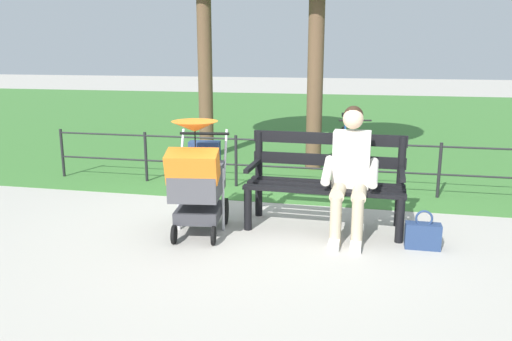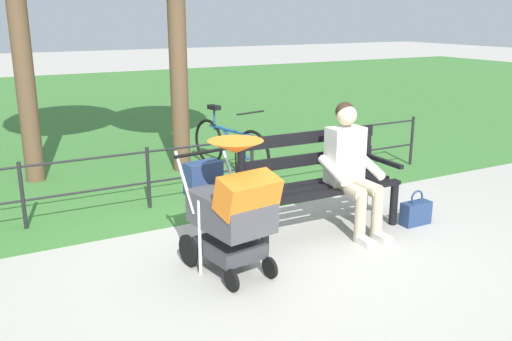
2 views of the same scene
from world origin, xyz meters
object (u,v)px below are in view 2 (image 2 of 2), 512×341
object	(u,v)px
bicycle	(229,146)
handbag	(416,213)
park_bench	(316,177)
person_on_bench	(351,165)
stroller	(231,206)

from	to	relation	value
bicycle	handbag	bearing A→B (deg)	106.50
handbag	park_bench	bearing A→B (deg)	-25.24
person_on_bench	handbag	bearing A→B (deg)	162.15
bicycle	stroller	bearing A→B (deg)	64.35
person_on_bench	bicycle	world-z (taller)	person_on_bench
person_on_bench	bicycle	xyz separation A→B (m)	(0.11, -2.50, -0.31)
stroller	bicycle	world-z (taller)	stroller
stroller	handbag	bearing A→B (deg)	-177.77
park_bench	handbag	world-z (taller)	park_bench
handbag	person_on_bench	bearing A→B (deg)	-17.85
person_on_bench	bicycle	size ratio (longest dim) A/B	0.78
park_bench	handbag	bearing A→B (deg)	154.76
park_bench	handbag	size ratio (longest dim) A/B	4.36
stroller	bicycle	distance (m)	3.12
handbag	stroller	bearing A→B (deg)	2.23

